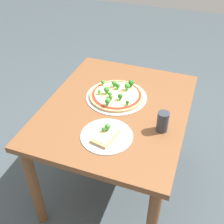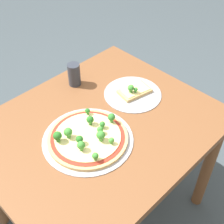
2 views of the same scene
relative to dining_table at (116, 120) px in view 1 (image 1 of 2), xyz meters
name	(u,v)px [view 1 (image 1 of 2)]	position (x,y,z in m)	size (l,w,h in m)	color
ground_plane	(115,182)	(0.00, 0.00, -0.61)	(8.00, 8.00, 0.00)	#3D474C
dining_table	(116,120)	(0.00, 0.00, 0.00)	(1.01, 0.83, 0.71)	brown
pizza_tray_whole	(116,95)	(0.09, 0.03, 0.12)	(0.38, 0.38, 0.07)	#A3A3A8
pizza_tray_slice	(106,135)	(-0.26, -0.04, 0.12)	(0.28, 0.28, 0.07)	#A3A3A8
drinking_cup	(163,122)	(-0.11, -0.29, 0.16)	(0.06, 0.06, 0.12)	#2D333D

